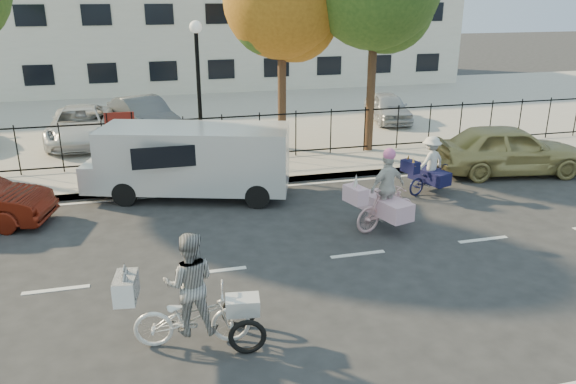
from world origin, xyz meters
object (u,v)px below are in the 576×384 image
object	(u,v)px
zebra_trike	(191,303)
white_van	(192,159)
bull_bike	(429,171)
lot_car_c	(144,116)
unicorn_bike	(385,200)
gold_sedan	(509,149)
lot_car_b	(81,125)
lot_car_d	(388,107)
lamppost	(198,69)

from	to	relation	value
zebra_trike	white_van	world-z (taller)	white_van
bull_bike	lot_car_c	xyz separation A→B (m)	(-7.45, 8.29, 0.20)
zebra_trike	unicorn_bike	xyz separation A→B (m)	(4.76, 3.47, -0.01)
bull_bike	gold_sedan	size ratio (longest dim) A/B	0.39
zebra_trike	bull_bike	world-z (taller)	zebra_trike
zebra_trike	lot_car_b	size ratio (longest dim) A/B	0.49
bull_bike	gold_sedan	distance (m)	3.31
white_van	lot_car_d	xyz separation A→B (m)	(8.69, 6.81, -0.32)
bull_bike	gold_sedan	world-z (taller)	bull_bike
unicorn_bike	white_van	bearing A→B (deg)	33.98
unicorn_bike	lot_car_d	distance (m)	11.17
lamppost	lot_car_c	distance (m)	5.46
bull_bike	lot_car_d	bearing A→B (deg)	-36.87
bull_bike	lot_car_d	distance (m)	8.47
white_van	gold_sedan	size ratio (longest dim) A/B	1.29
unicorn_bike	gold_sedan	world-z (taller)	unicorn_bike
bull_bike	lot_car_d	xyz separation A→B (m)	(2.39, 8.12, 0.10)
gold_sedan	lot_car_c	size ratio (longest dim) A/B	1.07
lot_car_b	lot_car_d	distance (m)	12.06
lamppost	zebra_trike	distance (m)	9.51
zebra_trike	unicorn_bike	distance (m)	5.89
unicorn_bike	bull_bike	size ratio (longest dim) A/B	1.13
lamppost	lot_car_d	bearing A→B (deg)	28.87
bull_bike	white_van	distance (m)	6.45
white_van	lot_car_b	xyz separation A→B (m)	(-3.36, 6.27, -0.28)
zebra_trike	lamppost	bearing A→B (deg)	0.49
lamppost	lot_car_c	world-z (taller)	lamppost
lamppost	bull_bike	world-z (taller)	lamppost
white_van	zebra_trike	bearing A→B (deg)	-78.23
lot_car_b	lot_car_d	world-z (taller)	lot_car_b
gold_sedan	lot_car_b	world-z (taller)	gold_sedan
lot_car_d	lamppost	bearing A→B (deg)	-143.38
unicorn_bike	lot_car_b	distance (m)	12.18
bull_bike	lot_car_d	size ratio (longest dim) A/B	0.51
lamppost	lot_car_c	size ratio (longest dim) A/B	1.04
unicorn_bike	lot_car_c	size ratio (longest dim) A/B	0.48
bull_bike	white_van	size ratio (longest dim) A/B	0.30
lot_car_b	lot_car_c	distance (m)	2.32
lamppost	lot_car_b	world-z (taller)	lamppost
gold_sedan	lot_car_d	distance (m)	7.18
lamppost	gold_sedan	bearing A→B (deg)	-16.34
gold_sedan	zebra_trike	bearing A→B (deg)	131.86
lamppost	lot_car_d	distance (m)	9.65
lot_car_c	gold_sedan	bearing A→B (deg)	-54.94
gold_sedan	lot_car_d	xyz separation A→B (m)	(-0.77, 7.14, -0.03)
unicorn_bike	lot_car_d	xyz separation A→B (m)	(4.60, 10.18, 0.01)
lamppost	unicorn_bike	bearing A→B (deg)	-57.66
unicorn_bike	bull_bike	distance (m)	3.02
lamppost	gold_sedan	distance (m)	9.62
gold_sedan	white_van	bearing A→B (deg)	97.15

